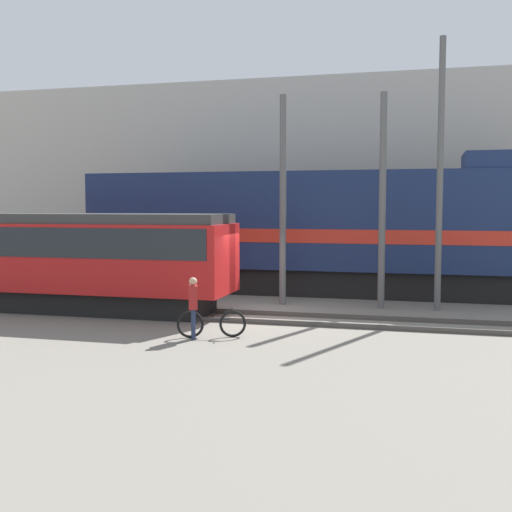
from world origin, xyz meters
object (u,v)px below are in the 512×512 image
at_px(utility_pole_right, 440,175).
at_px(utility_pole_left, 283,201).
at_px(person, 193,302).
at_px(bicycle, 212,324).
at_px(freight_locomotive, 312,230).
at_px(streetcar, 58,255).
at_px(utility_pole_center, 382,201).

bearing_deg(utility_pole_right, utility_pole_left, 180.00).
bearing_deg(person, bicycle, 37.05).
xyz_separation_m(freight_locomotive, utility_pole_left, (-0.46, -3.04, 1.10)).
bearing_deg(person, streetcar, 151.32).
distance_m(person, utility_pole_left, 6.78).
bearing_deg(utility_pole_right, person, -134.21).
bearing_deg(utility_pole_left, person, -98.58).
distance_m(person, utility_pole_right, 9.28).
height_order(freight_locomotive, person, freight_locomotive).
bearing_deg(streetcar, utility_pole_center, 16.93).
distance_m(utility_pole_left, utility_pole_right, 5.15).
height_order(bicycle, utility_pole_left, utility_pole_left).
relative_size(bicycle, utility_pole_right, 0.20).
bearing_deg(freight_locomotive, utility_pole_left, -98.55).
bearing_deg(bicycle, utility_pole_center, 56.84).
bearing_deg(freight_locomotive, person, -98.57).
height_order(utility_pole_left, utility_pole_center, utility_pole_left).
relative_size(bicycle, person, 1.08).
bearing_deg(person, utility_pole_center, 55.59).
relative_size(person, utility_pole_center, 0.22).
bearing_deg(utility_pole_left, freight_locomotive, 81.45).
distance_m(bicycle, person, 0.77).
relative_size(freight_locomotive, person, 10.99).
xyz_separation_m(freight_locomotive, utility_pole_center, (2.85, -3.04, 1.07)).
xyz_separation_m(freight_locomotive, bicycle, (-1.01, -8.95, -2.08)).
height_order(streetcar, utility_pole_center, utility_pole_center).
bearing_deg(bicycle, freight_locomotive, 83.59).
relative_size(streetcar, utility_pole_right, 1.32).
bearing_deg(utility_pole_left, utility_pole_right, 0.00).
xyz_separation_m(freight_locomotive, utility_pole_right, (4.63, -3.04, 1.88)).
bearing_deg(freight_locomotive, utility_pole_right, -33.31).
height_order(utility_pole_center, utility_pole_right, utility_pole_right).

